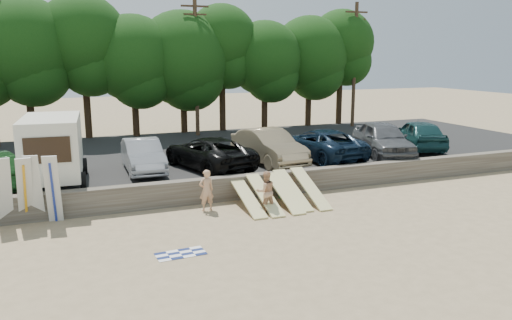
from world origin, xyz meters
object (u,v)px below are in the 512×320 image
(car_2, at_px, (143,156))
(car_3, at_px, (209,152))
(beachgoer_a, at_px, (206,190))
(beachgoer_b, at_px, (266,191))
(car_5, at_px, (321,144))
(box_trailer, at_px, (53,147))
(cooler, at_px, (284,194))
(car_4, at_px, (269,146))
(car_7, at_px, (418,134))
(car_6, at_px, (383,139))

(car_2, relative_size, car_3, 0.83)
(beachgoer_a, bearing_deg, beachgoer_b, 151.20)
(beachgoer_a, bearing_deg, car_2, -75.09)
(car_5, xyz_separation_m, beachgoer_a, (-7.33, -4.29, -0.65))
(beachgoer_a, bearing_deg, car_5, -154.49)
(box_trailer, xyz_separation_m, cooler, (8.99, -3.28, -2.10))
(car_2, height_order, car_4, car_4)
(car_7, bearing_deg, car_5, 23.06)
(car_5, bearing_deg, cooler, 39.09)
(car_2, bearing_deg, car_6, -3.55)
(box_trailer, distance_m, car_5, 12.82)
(box_trailer, relative_size, car_6, 0.86)
(beachgoer_a, relative_size, cooler, 4.30)
(beachgoer_a, bearing_deg, car_3, -112.22)
(car_4, height_order, beachgoer_a, car_4)
(car_5, bearing_deg, car_7, 176.56)
(beachgoer_b, bearing_deg, car_7, -152.47)
(car_4, xyz_separation_m, car_7, (9.34, 0.33, 0.01))
(box_trailer, height_order, car_6, box_trailer)
(car_3, height_order, cooler, car_3)
(car_3, bearing_deg, car_6, 161.31)
(car_5, height_order, beachgoer_b, car_5)
(car_4, height_order, car_5, car_4)
(car_5, distance_m, beachgoer_b, 7.42)
(box_trailer, distance_m, car_6, 16.21)
(car_6, height_order, beachgoer_b, car_6)
(car_5, bearing_deg, beachgoer_a, 24.59)
(box_trailer, height_order, beachgoer_b, box_trailer)
(box_trailer, bearing_deg, beachgoer_a, -31.04)
(box_trailer, height_order, cooler, box_trailer)
(car_2, relative_size, cooler, 11.73)
(box_trailer, relative_size, beachgoer_a, 2.76)
(car_6, bearing_deg, car_5, -173.96)
(car_6, bearing_deg, box_trailer, -164.79)
(car_5, relative_size, beachgoer_b, 3.46)
(car_6, bearing_deg, beachgoer_a, -145.41)
(box_trailer, relative_size, cooler, 11.89)
(box_trailer, bearing_deg, car_6, 3.57)
(beachgoer_b, bearing_deg, car_2, -53.73)
(car_7, height_order, beachgoer_b, car_7)
(beachgoer_b, relative_size, cooler, 4.21)
(car_7, height_order, cooler, car_7)
(car_4, xyz_separation_m, car_6, (6.35, -0.49, 0.06))
(car_4, distance_m, car_6, 6.37)
(car_2, xyz_separation_m, car_4, (6.06, -0.44, 0.10))
(beachgoer_a, bearing_deg, car_7, -166.49)
(beachgoer_a, xyz_separation_m, cooler, (3.54, 0.52, -0.66))
(car_2, distance_m, beachgoer_a, 4.99)
(cooler, bearing_deg, car_3, 121.73)
(car_3, height_order, car_4, car_4)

